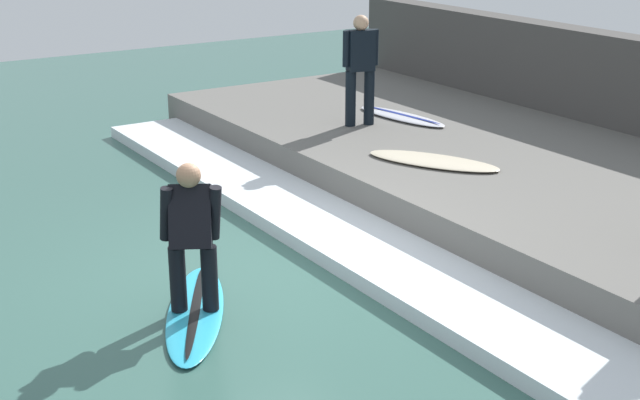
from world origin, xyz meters
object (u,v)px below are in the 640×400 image
(surfer_riding, at_px, (191,230))
(surfer_waiting_far, at_px, (360,64))
(surfboard_waiting_far, at_px, (401,116))
(surfboard_spare, at_px, (433,161))
(surfboard_riding, at_px, (195,312))

(surfer_riding, height_order, surfer_waiting_far, surfer_waiting_far)
(surfer_waiting_far, xyz_separation_m, surfboard_waiting_far, (0.77, -0.01, -0.87))
(surfboard_waiting_far, xyz_separation_m, surfboard_spare, (-1.10, -2.08, -0.00))
(surfboard_riding, height_order, surfer_waiting_far, surfer_waiting_far)
(surfer_riding, bearing_deg, surfboard_riding, 9.46)
(surfboard_riding, relative_size, surfboard_waiting_far, 1.19)
(surfboard_riding, distance_m, surfer_waiting_far, 5.64)
(surfboard_spare, bearing_deg, surfer_riding, -161.25)
(surfer_riding, bearing_deg, surfboard_waiting_far, 34.17)
(surfer_waiting_far, relative_size, surfboard_waiting_far, 0.91)
(surfer_riding, height_order, surfboard_waiting_far, surfer_riding)
(surfer_riding, xyz_separation_m, surfboard_spare, (3.93, 1.33, -0.31))
(surfboard_riding, relative_size, surfboard_spare, 1.15)
(surfboard_riding, relative_size, surfer_riding, 1.46)
(surfboard_riding, xyz_separation_m, surfboard_spare, (3.93, 1.33, 0.51))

